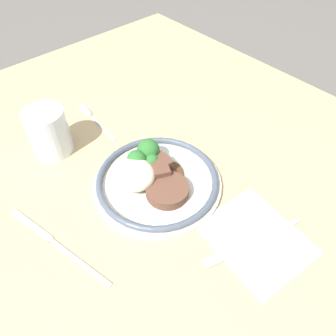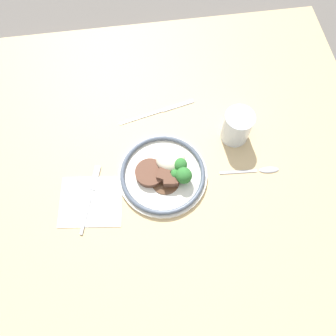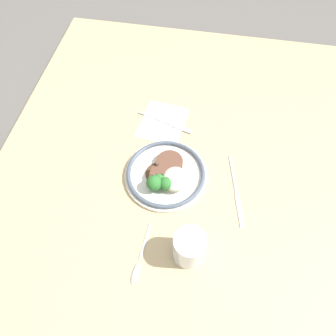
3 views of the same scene
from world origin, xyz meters
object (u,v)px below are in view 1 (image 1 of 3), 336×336
object	(u,v)px
plate	(154,177)
juice_glass	(49,134)
spoon	(90,114)
fork	(245,245)
knife	(54,242)

from	to	relation	value
plate	juice_glass	world-z (taller)	juice_glass
plate	spoon	size ratio (longest dim) A/B	1.47
juice_glass	fork	xyz separation A→B (m)	(-0.41, -0.12, -0.04)
spoon	knife	bearing A→B (deg)	141.46
juice_glass	fork	world-z (taller)	juice_glass
fork	spoon	bearing A→B (deg)	-74.04
juice_glass	plate	bearing A→B (deg)	-155.46
plate	knife	world-z (taller)	plate
juice_glass	knife	world-z (taller)	juice_glass
fork	spoon	size ratio (longest dim) A/B	1.14
juice_glass	fork	bearing A→B (deg)	-163.97
plate	fork	world-z (taller)	plate
knife	spoon	world-z (taller)	spoon
fork	knife	size ratio (longest dim) A/B	0.82
juice_glass	knife	size ratio (longest dim) A/B	0.43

